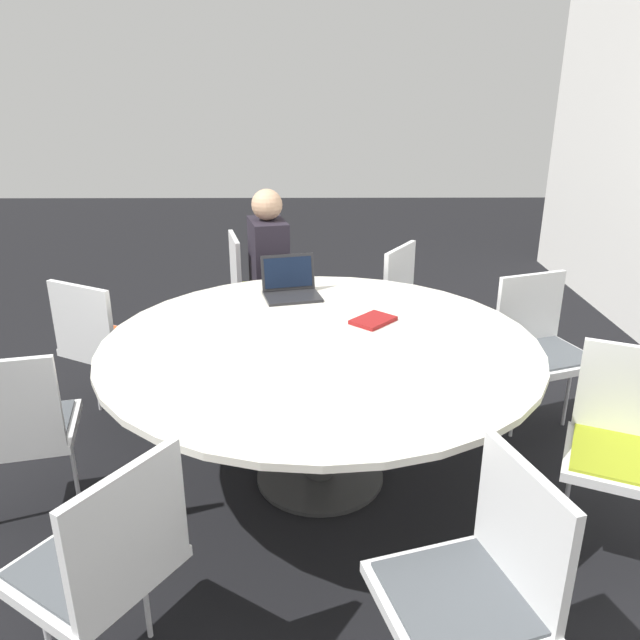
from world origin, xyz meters
The scene contains 13 objects.
ground_plane centered at (0.00, 0.00, 0.00)m, with size 16.00×16.00×0.00m, color black.
conference_table centered at (0.00, 0.00, 0.66)m, with size 2.01×2.01×0.75m.
chair_0 centered at (-1.56, -0.45, 0.53)m, with size 0.53×0.51×0.87m.
chair_1 centered at (-0.56, -1.20, 0.53)m, with size 0.58×0.59×0.87m.
chair_2 centered at (0.37, -1.27, 0.53)m, with size 0.51×0.52×0.87m.
chair_3 centered at (1.14, -0.66, 0.53)m, with size 0.60×0.59×0.87m.
chair_4 centered at (1.24, 0.44, 0.53)m, with size 0.54×0.53×0.87m.
chair_5 centered at (0.49, 1.23, 0.53)m, with size 0.57×0.58×0.87m.
chair_6 centered at (-0.50, 1.22, 0.53)m, with size 0.54×0.55×0.87m.
chair_7 centered at (-1.16, 0.63, 0.53)m, with size 0.59×0.59×0.87m.
person_0 centered at (-1.34, -0.31, 0.72)m, with size 0.40×0.32×1.22m.
laptop centered at (-0.64, -0.16, 0.80)m, with size 0.32×0.35×0.21m.
spiral_notebook centered at (-0.23, 0.26, 0.76)m, with size 0.26×0.25×0.02m.
Camera 1 is at (2.64, -0.02, 1.86)m, focal length 35.00 mm.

